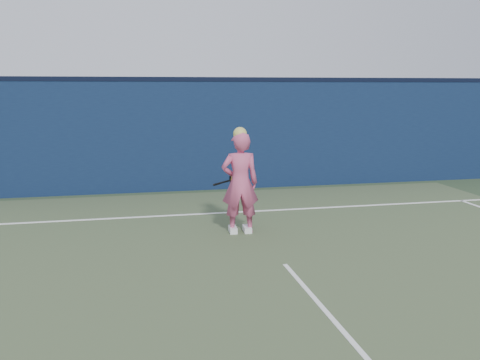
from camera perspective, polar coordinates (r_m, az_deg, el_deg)
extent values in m
plane|color=#2A3D25|center=(6.09, 7.87, -12.58)|extent=(80.00, 80.00, 0.00)
cube|color=#0E1D3D|center=(11.98, -2.54, 4.99)|extent=(24.00, 0.40, 2.50)
cube|color=black|center=(11.93, -2.59, 11.22)|extent=(24.00, 0.42, 0.10)
imported|color=#CA4E79|center=(8.26, 0.00, -0.35)|extent=(0.63, 0.43, 1.66)
sphere|color=#CFC45D|center=(8.15, 0.00, 5.20)|extent=(0.22, 0.22, 0.22)
cube|color=white|center=(8.46, 0.81, -5.54)|extent=(0.14, 0.29, 0.10)
cube|color=white|center=(8.42, -0.81, -5.61)|extent=(0.14, 0.29, 0.10)
torus|color=black|center=(8.66, -0.20, 0.16)|extent=(0.32, 0.07, 0.32)
torus|color=yellow|center=(8.66, -0.20, 0.16)|extent=(0.26, 0.05, 0.26)
cylinder|color=beige|center=(8.66, -0.20, 0.16)|extent=(0.26, 0.04, 0.26)
cylinder|color=black|center=(8.69, -1.77, -0.22)|extent=(0.29, 0.07, 0.11)
cylinder|color=black|center=(8.72, -2.65, -0.47)|extent=(0.13, 0.05, 0.07)
cube|color=white|center=(9.76, -0.07, -3.61)|extent=(11.00, 0.08, 0.01)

